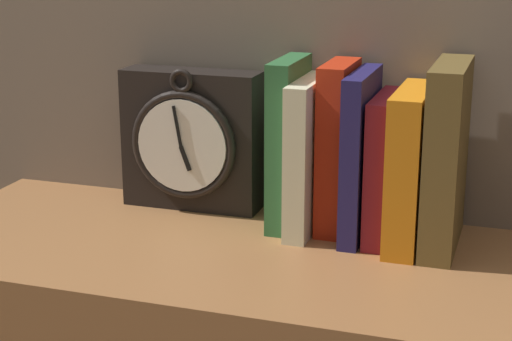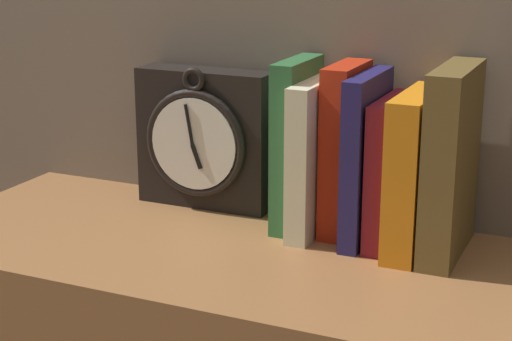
% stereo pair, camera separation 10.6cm
% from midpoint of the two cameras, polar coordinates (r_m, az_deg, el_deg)
% --- Properties ---
extents(clock, '(0.20, 0.07, 0.21)m').
position_cam_midpoint_polar(clock, '(1.24, -6.81, 1.99)').
color(clock, black).
rests_on(clock, bookshelf).
extents(book_slot0_green, '(0.03, 0.12, 0.23)m').
position_cam_midpoint_polar(book_slot0_green, '(1.16, -0.44, 1.80)').
color(book_slot0_green, '#2A6133').
rests_on(book_slot0_green, bookshelf).
extents(book_slot1_cream, '(0.03, 0.14, 0.21)m').
position_cam_midpoint_polar(book_slot1_cream, '(1.14, 0.83, 0.96)').
color(book_slot1_cream, beige).
rests_on(book_slot1_cream, bookshelf).
extents(book_slot2_red, '(0.04, 0.11, 0.23)m').
position_cam_midpoint_polar(book_slot2_red, '(1.14, 2.83, 1.53)').
color(book_slot2_red, red).
rests_on(book_slot2_red, bookshelf).
extents(book_slot3_navy, '(0.03, 0.14, 0.22)m').
position_cam_midpoint_polar(book_slot3_navy, '(1.12, 4.30, 1.00)').
color(book_slot3_navy, '#201C53').
rests_on(book_slot3_navy, bookshelf).
extents(book_slot4_maroon, '(0.03, 0.14, 0.19)m').
position_cam_midpoint_polar(book_slot4_maroon, '(1.12, 5.83, 0.18)').
color(book_slot4_maroon, maroon).
rests_on(book_slot4_maroon, bookshelf).
extents(book_slot5_orange, '(0.04, 0.16, 0.20)m').
position_cam_midpoint_polar(book_slot5_orange, '(1.10, 7.55, 0.16)').
color(book_slot5_orange, orange).
rests_on(book_slot5_orange, bookshelf).
extents(book_slot6_brown, '(0.04, 0.16, 0.24)m').
position_cam_midpoint_polar(book_slot6_brown, '(1.09, 9.88, 0.85)').
color(book_slot6_brown, brown).
rests_on(book_slot6_brown, bookshelf).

